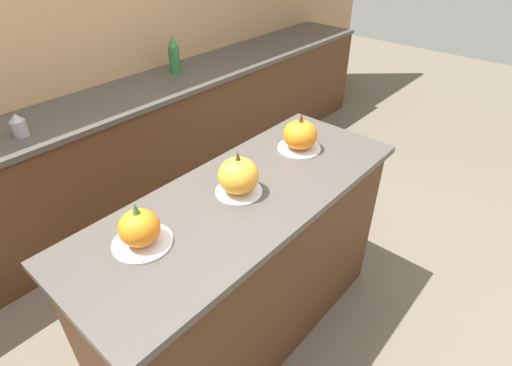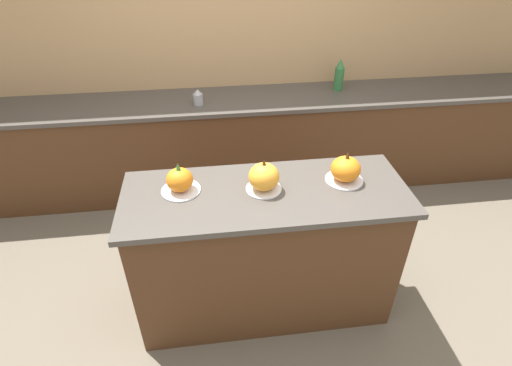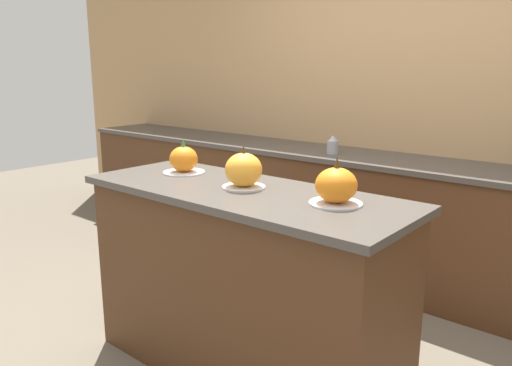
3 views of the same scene
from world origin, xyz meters
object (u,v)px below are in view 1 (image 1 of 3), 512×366
at_px(pumpkin_cake_center, 238,177).
at_px(bottle_short, 19,125).
at_px(pumpkin_cake_right, 300,136).
at_px(bottle_tall, 174,55).
at_px(pumpkin_cake_left, 140,229).

height_order(pumpkin_cake_center, bottle_short, pumpkin_cake_center).
bearing_deg(pumpkin_cake_right, bottle_tall, 74.18).
distance_m(pumpkin_cake_left, pumpkin_cake_center, 0.47).
xyz_separation_m(pumpkin_cake_right, bottle_short, (-0.83, 1.34, -0.07)).
bearing_deg(bottle_tall, pumpkin_cake_left, -132.60).
bearing_deg(bottle_tall, pumpkin_cake_right, -105.82).
distance_m(pumpkin_cake_left, bottle_short, 1.32).
relative_size(pumpkin_cake_left, pumpkin_cake_center, 1.09).
height_order(pumpkin_cake_left, pumpkin_cake_right, pumpkin_cake_right).
height_order(pumpkin_cake_right, bottle_tall, bottle_tall).
bearing_deg(pumpkin_cake_right, pumpkin_cake_left, 178.84).
relative_size(pumpkin_cake_center, bottle_tall, 0.71).
relative_size(pumpkin_cake_left, pumpkin_cake_right, 1.01).
xyz_separation_m(pumpkin_cake_left, bottle_tall, (1.37, 1.49, 0.01)).
height_order(pumpkin_cake_left, bottle_tall, bottle_tall).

